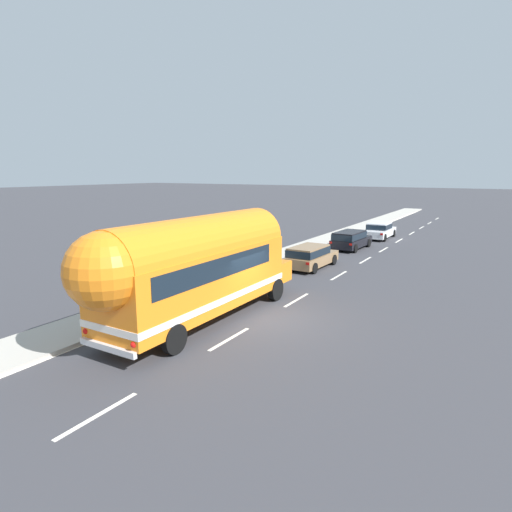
{
  "coord_description": "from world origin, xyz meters",
  "views": [
    {
      "loc": [
        8.12,
        -14.24,
        5.77
      ],
      "look_at": [
        -1.76,
        2.28,
        1.98
      ],
      "focal_mm": 30.31,
      "sensor_mm": 36.0,
      "label": 1
    }
  ],
  "objects_px": {
    "painted_bus": "(193,266)",
    "car_lead": "(310,255)",
    "car_second": "(350,239)",
    "car_third": "(379,230)"
  },
  "relations": [
    {
      "from": "painted_bus",
      "to": "car_lead",
      "type": "height_order",
      "value": "painted_bus"
    },
    {
      "from": "car_second",
      "to": "painted_bus",
      "type": "bearing_deg",
      "value": -89.24
    },
    {
      "from": "car_third",
      "to": "car_lead",
      "type": "bearing_deg",
      "value": -91.51
    },
    {
      "from": "car_second",
      "to": "car_third",
      "type": "relative_size",
      "value": 0.95
    },
    {
      "from": "painted_bus",
      "to": "car_third",
      "type": "distance_m",
      "value": 25.33
    },
    {
      "from": "car_lead",
      "to": "car_third",
      "type": "distance_m",
      "value": 13.99
    },
    {
      "from": "car_second",
      "to": "car_lead",
      "type": "bearing_deg",
      "value": -89.74
    },
    {
      "from": "painted_bus",
      "to": "car_second",
      "type": "height_order",
      "value": "painted_bus"
    },
    {
      "from": "painted_bus",
      "to": "car_third",
      "type": "bearing_deg",
      "value": 89.65
    },
    {
      "from": "car_lead",
      "to": "painted_bus",
      "type": "bearing_deg",
      "value": -88.92
    }
  ]
}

